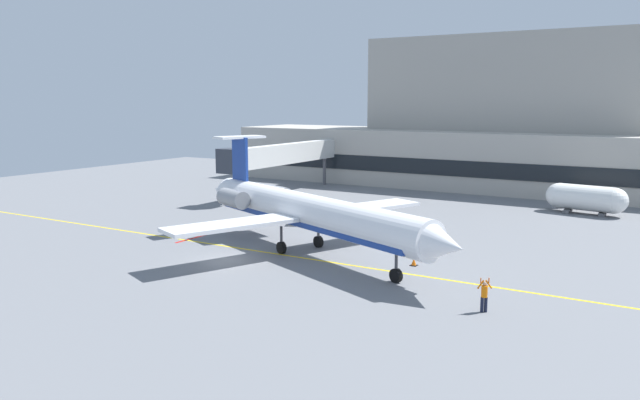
# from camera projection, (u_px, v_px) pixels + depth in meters

# --- Properties ---
(ground) EXTENTS (120.00, 120.00, 0.11)m
(ground) POSITION_uv_depth(u_px,v_px,m) (227.00, 261.00, 44.86)
(ground) COLOR slate
(terminal_building) EXTENTS (62.55, 13.42, 19.50)m
(terminal_building) POSITION_uv_depth(u_px,v_px,m) (478.00, 129.00, 81.99)
(terminal_building) COLOR #ADA89E
(terminal_building) RESTS_ON ground
(jet_bridge_west) EXTENTS (2.40, 22.25, 6.17)m
(jet_bridge_west) POSITION_uv_depth(u_px,v_px,m) (280.00, 155.00, 75.46)
(jet_bridge_west) COLOR silver
(jet_bridge_west) RESTS_ON ground
(regional_jet) EXTENTS (28.47, 21.11, 8.26)m
(regional_jet) POSITION_uv_depth(u_px,v_px,m) (306.00, 211.00, 46.85)
(regional_jet) COLOR white
(regional_jet) RESTS_ON ground
(baggage_tug) EXTENTS (3.21, 3.81, 2.18)m
(baggage_tug) POSITION_uv_depth(u_px,v_px,m) (311.00, 213.00, 58.38)
(baggage_tug) COLOR silver
(baggage_tug) RESTS_ON ground
(pushback_tractor) EXTENTS (3.04, 3.54, 2.00)m
(pushback_tractor) POSITION_uv_depth(u_px,v_px,m) (378.00, 214.00, 58.09)
(pushback_tractor) COLOR silver
(pushback_tractor) RESTS_ON ground
(fuel_tank) EXTENTS (7.91, 3.46, 2.91)m
(fuel_tank) POSITION_uv_depth(u_px,v_px,m) (586.00, 198.00, 62.99)
(fuel_tank) COLOR white
(fuel_tank) RESTS_ON ground
(marshaller) EXTENTS (0.74, 0.54, 1.90)m
(marshaller) POSITION_uv_depth(u_px,v_px,m) (484.00, 295.00, 33.87)
(marshaller) COLOR #191E33
(marshaller) RESTS_ON ground
(safety_cone_alpha) EXTENTS (0.47, 0.47, 0.55)m
(safety_cone_alpha) POSITION_uv_depth(u_px,v_px,m) (264.00, 219.00, 59.07)
(safety_cone_alpha) COLOR orange
(safety_cone_alpha) RESTS_ON ground
(safety_cone_bravo) EXTENTS (0.47, 0.47, 0.55)m
(safety_cone_bravo) POSITION_uv_depth(u_px,v_px,m) (414.00, 262.00, 43.50)
(safety_cone_bravo) COLOR orange
(safety_cone_bravo) RESTS_ON ground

